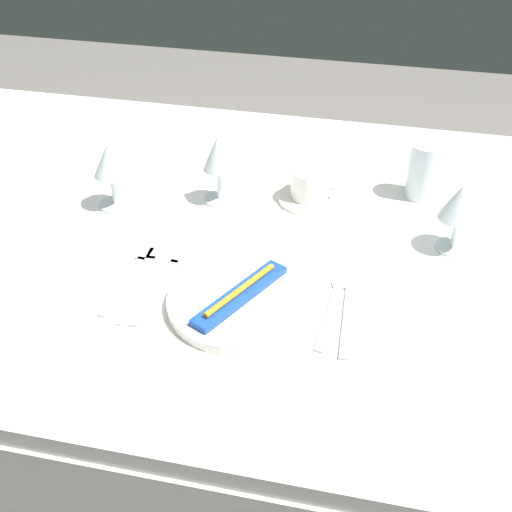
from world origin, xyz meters
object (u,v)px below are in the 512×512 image
at_px(spoon_dessert, 348,305).
at_px(wine_glass_right, 460,205).
at_px(fork_salad, 129,277).
at_px(wine_glass_centre, 110,163).
at_px(wine_glass_left, 218,157).
at_px(spoon_soup, 334,302).
at_px(drink_tumbler, 423,174).
at_px(coffee_cup_left, 311,183).
at_px(fork_inner, 141,280).
at_px(fork_outer, 161,282).
at_px(toothbrush_package, 240,294).
at_px(dinner_plate, 240,302).

height_order(spoon_dessert, wine_glass_right, wine_glass_right).
bearing_deg(fork_salad, wine_glass_centre, 117.32).
bearing_deg(wine_glass_left, wine_glass_right, -8.77).
bearing_deg(spoon_soup, spoon_dessert, -6.72).
bearing_deg(drink_tumbler, coffee_cup_left, -162.98).
distance_m(fork_inner, wine_glass_centre, 0.28).
height_order(spoon_soup, wine_glass_right, wine_glass_right).
relative_size(fork_salad, drink_tumbler, 1.70).
height_order(fork_outer, drink_tumbler, drink_tumbler).
bearing_deg(fork_outer, wine_glass_right, 24.06).
bearing_deg(toothbrush_package, wine_glass_left, 110.83).
height_order(toothbrush_package, wine_glass_left, wine_glass_left).
bearing_deg(fork_outer, dinner_plate, -11.05).
xyz_separation_m(toothbrush_package, wine_glass_centre, (-0.33, 0.26, 0.07)).
relative_size(dinner_plate, wine_glass_right, 1.80).
bearing_deg(wine_glass_left, drink_tumbler, 15.22).
distance_m(dinner_plate, toothbrush_package, 0.02).
xyz_separation_m(dinner_plate, spoon_dessert, (0.18, 0.04, -0.01)).
relative_size(toothbrush_package, fork_inner, 0.91).
distance_m(toothbrush_package, drink_tumbler, 0.52).
height_order(wine_glass_left, drink_tumbler, wine_glass_left).
xyz_separation_m(spoon_dessert, wine_glass_right, (0.17, 0.21, 0.09)).
xyz_separation_m(fork_salad, spoon_soup, (0.36, 0.01, -0.00)).
bearing_deg(coffee_cup_left, dinner_plate, -99.21).
bearing_deg(dinner_plate, toothbrush_package, 90.00).
xyz_separation_m(fork_outer, coffee_cup_left, (0.21, 0.34, 0.04)).
distance_m(spoon_dessert, coffee_cup_left, 0.35).
distance_m(spoon_soup, wine_glass_right, 0.30).
distance_m(spoon_dessert, wine_glass_centre, 0.56).
bearing_deg(coffee_cup_left, spoon_dessert, -70.12).
bearing_deg(drink_tumbler, dinner_plate, -123.08).
bearing_deg(coffee_cup_left, spoon_soup, -74.00).
height_order(dinner_plate, spoon_soup, dinner_plate).
bearing_deg(wine_glass_left, fork_inner, -102.38).
xyz_separation_m(fork_inner, spoon_soup, (0.34, 0.01, -0.00)).
relative_size(coffee_cup_left, drink_tumbler, 0.84).
bearing_deg(spoon_dessert, dinner_plate, -167.22).
distance_m(fork_salad, wine_glass_right, 0.61).
bearing_deg(fork_inner, fork_outer, -0.07).
bearing_deg(dinner_plate, coffee_cup_left, 80.79).
bearing_deg(toothbrush_package, fork_inner, 171.11).
bearing_deg(spoon_soup, coffee_cup_left, 106.00).
bearing_deg(spoon_soup, toothbrush_package, -164.13).
xyz_separation_m(dinner_plate, drink_tumbler, (0.28, 0.44, 0.04)).
distance_m(fork_outer, wine_glass_centre, 0.30).
bearing_deg(fork_inner, drink_tumbler, 40.70).
xyz_separation_m(fork_salad, drink_tumbler, (0.50, 0.40, 0.05)).
distance_m(dinner_plate, wine_glass_right, 0.44).
bearing_deg(fork_inner, wine_glass_centre, 121.52).
xyz_separation_m(toothbrush_package, coffee_cup_left, (0.06, 0.37, 0.01)).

